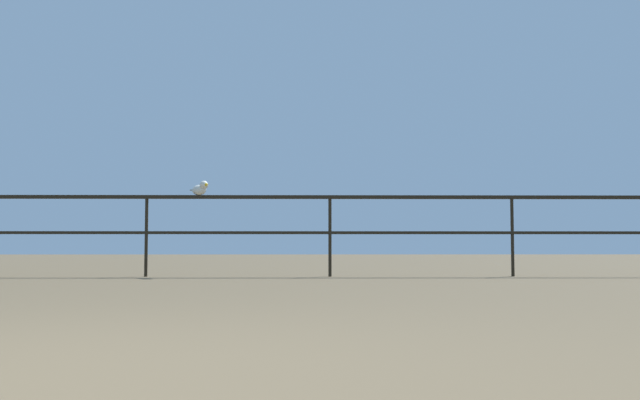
% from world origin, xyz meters
% --- Properties ---
extents(pier_railing, '(22.49, 0.05, 1.11)m').
position_xyz_m(pier_railing, '(0.00, 7.59, 0.83)').
color(pier_railing, black).
rests_on(pier_railing, ground_plane).
extents(seagull_on_rail, '(0.31, 0.33, 0.19)m').
position_xyz_m(seagull_on_rail, '(-0.52, 7.57, 1.19)').
color(seagull_on_rail, silver).
rests_on(seagull_on_rail, pier_railing).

